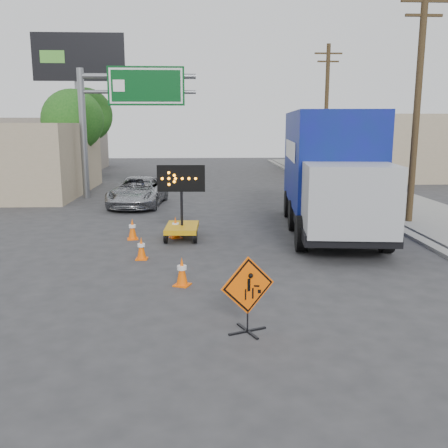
{
  "coord_description": "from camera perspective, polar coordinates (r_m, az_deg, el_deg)",
  "views": [
    {
      "loc": [
        -0.33,
        -9.2,
        3.97
      ],
      "look_at": [
        0.25,
        2.82,
        1.54
      ],
      "focal_mm": 40.0,
      "sensor_mm": 36.0,
      "label": 1
    }
  ],
  "objects": [
    {
      "name": "highway_gantry",
      "position": [
        27.49,
        -11.67,
        13.47
      ],
      "size": [
        6.18,
        0.38,
        6.9
      ],
      "color": "slate",
      "rests_on": "ground"
    },
    {
      "name": "construction_sign",
      "position": [
        9.63,
        2.74,
        -7.83
      ],
      "size": [
        1.06,
        0.77,
        1.52
      ],
      "rotation": [
        0.0,
        0.0,
        0.4
      ],
      "color": "black",
      "rests_on": "ground"
    },
    {
      "name": "box_truck",
      "position": [
        18.94,
        12.0,
        5.18
      ],
      "size": [
        3.73,
        9.55,
        4.42
      ],
      "rotation": [
        0.0,
        0.0,
        -0.11
      ],
      "color": "black",
      "rests_on": "ground"
    },
    {
      "name": "billboard",
      "position": [
        36.14,
        -16.24,
        16.34
      ],
      "size": [
        6.1,
        0.54,
        9.85
      ],
      "color": "slate",
      "rests_on": "ground"
    },
    {
      "name": "utility_pole_far",
      "position": [
        34.24,
        11.6,
        12.37
      ],
      "size": [
        1.8,
        0.26,
        9.0
      ],
      "color": "#42301C",
      "rests_on": "ground"
    },
    {
      "name": "pickup_truck",
      "position": [
        24.83,
        -9.78,
        3.68
      ],
      "size": [
        2.77,
        5.25,
        1.41
      ],
      "primitive_type": "imported",
      "rotation": [
        0.0,
        0.0,
        -0.09
      ],
      "color": "#9D9EA4",
      "rests_on": "ground"
    },
    {
      "name": "cone_b",
      "position": [
        15.03,
        -9.42,
        -2.74
      ],
      "size": [
        0.36,
        0.36,
        0.68
      ],
      "rotation": [
        0.0,
        0.0,
        -0.03
      ],
      "color": "#FF5C05",
      "rests_on": "ground"
    },
    {
      "name": "tree_left_near",
      "position": [
        32.13,
        -16.9,
        11.27
      ],
      "size": [
        3.71,
        3.71,
        6.03
      ],
      "color": "#42301C",
      "rests_on": "ground"
    },
    {
      "name": "building_right_far",
      "position": [
        41.44,
        16.2,
        8.65
      ],
      "size": [
        10.0,
        14.0,
        4.6
      ],
      "primitive_type": "cube",
      "color": "tan",
      "rests_on": "ground"
    },
    {
      "name": "cone_c",
      "position": [
        17.67,
        -5.57,
        -0.37
      ],
      "size": [
        0.51,
        0.51,
        0.77
      ],
      "rotation": [
        0.0,
        0.0,
        0.43
      ],
      "color": "#FF5C05",
      "rests_on": "ground"
    },
    {
      "name": "cone_a",
      "position": [
        12.5,
        -4.83,
        -5.42
      ],
      "size": [
        0.49,
        0.49,
        0.73
      ],
      "rotation": [
        0.0,
        0.0,
        -0.4
      ],
      "color": "#FF5C05",
      "rests_on": "ground"
    },
    {
      "name": "cone_d",
      "position": [
        17.66,
        -10.42,
        -0.56
      ],
      "size": [
        0.43,
        0.43,
        0.74
      ],
      "rotation": [
        0.0,
        0.0,
        0.16
      ],
      "color": "#FF5C05",
      "rests_on": "ground"
    },
    {
      "name": "tree_left_far",
      "position": [
        40.16,
        -15.57,
        11.89
      ],
      "size": [
        4.1,
        4.1,
        6.66
      ],
      "color": "#42301C",
      "rests_on": "ground"
    },
    {
      "name": "ground",
      "position": [
        10.03,
        -0.66,
        -11.93
      ],
      "size": [
        100.0,
        100.0,
        0.0
      ],
      "primitive_type": "plane",
      "color": "#2D2D30",
      "rests_on": "ground"
    },
    {
      "name": "curb_right",
      "position": [
        25.65,
        14.36,
        2.28
      ],
      "size": [
        0.4,
        60.0,
        0.12
      ],
      "primitive_type": "cube",
      "color": "gray",
      "rests_on": "ground"
    },
    {
      "name": "arrow_board",
      "position": [
        17.42,
        -4.83,
        0.17
      ],
      "size": [
        1.64,
        1.87,
        2.59
      ],
      "rotation": [
        0.0,
        0.0,
        -0.05
      ],
      "color": "#CD910B",
      "rests_on": "ground"
    },
    {
      "name": "sidewalk_right",
      "position": [
        26.41,
        19.14,
        2.29
      ],
      "size": [
        4.0,
        60.0,
        0.15
      ],
      "primitive_type": "cube",
      "color": "gray",
      "rests_on": "ground"
    },
    {
      "name": "utility_pole_near",
      "position": [
        20.94,
        21.22,
        12.6
      ],
      "size": [
        1.8,
        0.26,
        9.0
      ],
      "color": "#42301C",
      "rests_on": "ground"
    },
    {
      "name": "storefront_left_far",
      "position": [
        45.66,
        -21.74,
        8.39
      ],
      "size": [
        12.0,
        10.0,
        4.4
      ],
      "primitive_type": "cube",
      "color": "gray",
      "rests_on": "ground"
    }
  ]
}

